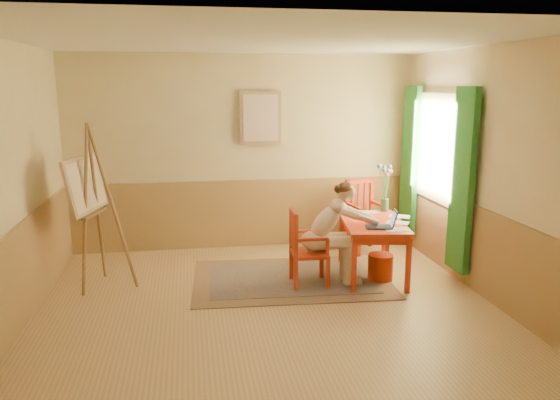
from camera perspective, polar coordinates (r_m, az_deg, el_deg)
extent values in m
cube|color=tan|center=(6.02, -1.49, -11.10)|extent=(5.00, 4.50, 0.02)
cube|color=white|center=(5.55, -1.66, 16.73)|extent=(5.00, 4.50, 0.02)
cube|color=#CEB47D|center=(7.84, -3.92, 5.04)|extent=(5.00, 0.02, 2.80)
cube|color=#CEB47D|center=(3.45, 3.76, -4.17)|extent=(5.00, 0.02, 2.80)
cube|color=#CEB47D|center=(5.82, -26.83, 1.28)|extent=(0.02, 4.50, 2.80)
cube|color=#CEB47D|center=(6.46, 21.07, 2.73)|extent=(0.02, 4.50, 2.80)
cube|color=#A9814C|center=(7.97, -3.81, -1.42)|extent=(5.00, 0.04, 1.00)
cube|color=#A9814C|center=(6.03, -25.74, -7.13)|extent=(0.04, 4.50, 1.00)
cube|color=#A9814C|center=(6.64, 20.26, -4.95)|extent=(0.04, 4.50, 1.00)
cube|color=white|center=(7.38, 16.57, 5.30)|extent=(0.02, 1.00, 1.30)
cube|color=#9C815C|center=(7.37, 16.43, 5.30)|extent=(0.03, 1.12, 1.42)
cube|color=#348338|center=(6.70, 18.79, 1.91)|extent=(0.08, 0.45, 2.20)
cube|color=#348338|center=(8.09, 13.58, 3.89)|extent=(0.08, 0.45, 2.20)
cube|color=#9C815C|center=(7.77, -2.08, 8.71)|extent=(0.60, 0.04, 0.76)
cube|color=beige|center=(7.74, -2.06, 8.70)|extent=(0.50, 0.02, 0.66)
cube|color=#8C7251|center=(6.73, 1.19, -8.37)|extent=(2.49, 1.74, 0.01)
cube|color=black|center=(6.73, 1.19, -8.31)|extent=(2.07, 1.31, 0.01)
cube|color=red|center=(6.72, 9.85, -2.39)|extent=(0.89, 1.29, 0.04)
cube|color=red|center=(6.74, 9.83, -2.97)|extent=(0.77, 1.18, 0.10)
cube|color=red|center=(6.25, 7.86, -6.90)|extent=(0.06, 0.06, 0.68)
cube|color=red|center=(6.37, 13.46, -6.73)|extent=(0.06, 0.06, 0.68)
cube|color=red|center=(7.29, 6.50, -4.07)|extent=(0.06, 0.06, 0.68)
cube|color=red|center=(7.40, 11.31, -3.99)|extent=(0.06, 0.06, 0.68)
cube|color=red|center=(6.44, 3.12, -5.68)|extent=(0.44, 0.43, 0.04)
cube|color=red|center=(6.31, 1.68, -8.06)|extent=(0.05, 0.05, 0.38)
cube|color=red|center=(6.38, 5.09, -7.88)|extent=(0.05, 0.05, 0.38)
cube|color=red|center=(6.64, 1.20, -6.99)|extent=(0.05, 0.05, 0.38)
cube|color=red|center=(6.71, 4.43, -6.84)|extent=(0.05, 0.05, 0.38)
cube|color=red|center=(6.16, 1.71, -3.83)|extent=(0.05, 0.05, 0.51)
cube|color=red|center=(6.50, 1.22, -2.96)|extent=(0.05, 0.05, 0.51)
cube|color=red|center=(6.27, 1.47, -1.38)|extent=(0.06, 0.41, 0.06)
cube|color=red|center=(6.24, 1.59, -3.73)|extent=(0.03, 0.04, 0.42)
cube|color=red|center=(6.33, 1.46, -3.50)|extent=(0.03, 0.04, 0.42)
cube|color=red|center=(6.42, 1.33, -3.28)|extent=(0.03, 0.04, 0.42)
cube|color=red|center=(6.20, 3.45, -4.21)|extent=(0.38, 0.05, 0.03)
cube|color=red|center=(6.27, 5.07, -5.04)|extent=(0.04, 0.04, 0.20)
cube|color=red|center=(6.54, 2.86, -3.33)|extent=(0.38, 0.05, 0.03)
cube|color=red|center=(6.61, 4.40, -4.12)|extent=(0.04, 0.04, 0.20)
cube|color=red|center=(7.79, 9.02, -2.32)|extent=(0.52, 0.54, 0.05)
cube|color=red|center=(7.95, 6.99, -3.70)|extent=(0.06, 0.06, 0.42)
cube|color=red|center=(7.58, 8.34, -4.51)|extent=(0.06, 0.06, 0.42)
cube|color=red|center=(8.12, 9.55, -3.43)|extent=(0.06, 0.06, 0.42)
cube|color=red|center=(7.77, 11.00, -4.21)|extent=(0.06, 0.06, 0.42)
cube|color=red|center=(7.82, 7.09, 0.09)|extent=(0.06, 0.06, 0.57)
cube|color=red|center=(8.00, 9.69, 0.28)|extent=(0.06, 0.06, 0.57)
cube|color=red|center=(7.86, 8.46, 1.99)|extent=(0.45, 0.12, 0.06)
cube|color=red|center=(7.86, 7.73, 0.03)|extent=(0.05, 0.04, 0.46)
cube|color=red|center=(7.91, 8.40, 0.08)|extent=(0.05, 0.04, 0.46)
cube|color=red|center=(7.95, 9.06, 0.13)|extent=(0.05, 0.04, 0.46)
cube|color=red|center=(7.64, 7.75, -0.63)|extent=(0.10, 0.42, 0.04)
cube|color=red|center=(7.50, 8.39, -1.80)|extent=(0.05, 0.05, 0.23)
cube|color=red|center=(7.83, 10.39, -0.43)|extent=(0.10, 0.42, 0.04)
cube|color=red|center=(7.68, 11.07, -1.56)|extent=(0.05, 0.05, 0.23)
ellipsoid|color=beige|center=(6.41, 3.50, -4.32)|extent=(0.30, 0.36, 0.22)
cylinder|color=beige|center=(6.37, 5.49, -4.55)|extent=(0.44, 0.17, 0.16)
cylinder|color=beige|center=(6.54, 5.15, -4.11)|extent=(0.44, 0.17, 0.16)
cylinder|color=beige|center=(6.50, 7.25, -6.67)|extent=(0.12, 0.12, 0.50)
cylinder|color=beige|center=(6.66, 6.87, -6.18)|extent=(0.12, 0.12, 0.50)
cube|color=beige|center=(6.60, 7.73, -8.65)|extent=(0.21, 0.10, 0.07)
cube|color=beige|center=(6.76, 7.34, -8.13)|extent=(0.21, 0.10, 0.07)
ellipsoid|color=beige|center=(6.38, 4.83, -2.37)|extent=(0.49, 0.31, 0.52)
ellipsoid|color=beige|center=(6.37, 6.16, -0.67)|extent=(0.21, 0.30, 0.18)
sphere|color=beige|center=(6.36, 7.10, 0.77)|extent=(0.21, 0.21, 0.20)
ellipsoid|color=#532D15|center=(6.34, 6.93, 1.27)|extent=(0.19, 0.20, 0.14)
sphere|color=#532D15|center=(6.33, 6.25, 1.17)|extent=(0.11, 0.11, 0.10)
cylinder|color=beige|center=(6.26, 7.29, -1.42)|extent=(0.23, 0.12, 0.15)
cylinder|color=beige|center=(6.36, 9.16, -2.03)|extent=(0.30, 0.13, 0.17)
sphere|color=beige|center=(6.29, 8.13, -1.70)|extent=(0.09, 0.09, 0.09)
sphere|color=beige|center=(6.44, 10.17, -2.35)|extent=(0.08, 0.08, 0.07)
cylinder|color=beige|center=(6.54, 6.65, -0.83)|extent=(0.22, 0.10, 0.15)
cylinder|color=beige|center=(6.59, 8.55, -1.50)|extent=(0.30, 0.15, 0.17)
sphere|color=beige|center=(6.58, 7.42, -1.06)|extent=(0.09, 0.09, 0.09)
sphere|color=beige|center=(6.61, 9.68, -1.94)|extent=(0.08, 0.08, 0.07)
cube|color=#1E2338|center=(6.42, 10.44, -2.84)|extent=(0.33, 0.26, 0.02)
cube|color=#2D3342|center=(6.42, 10.44, -2.81)|extent=(0.28, 0.21, 0.00)
cube|color=#1E2338|center=(6.42, 11.99, -1.93)|extent=(0.10, 0.22, 0.20)
cube|color=#99BFF2|center=(6.42, 11.89, -1.96)|extent=(0.08, 0.18, 0.16)
cube|color=white|center=(6.37, 12.21, -3.08)|extent=(0.28, 0.21, 0.00)
cube|color=white|center=(7.01, 12.54, -1.70)|extent=(0.32, 0.28, 0.00)
cube|color=white|center=(7.17, 9.45, -1.27)|extent=(0.27, 0.20, 0.00)
cube|color=white|center=(6.69, 12.38, -2.36)|extent=(0.32, 0.30, 0.00)
cylinder|color=#3F724C|center=(7.26, 11.06, -0.50)|extent=(0.11, 0.11, 0.17)
cylinder|color=#3F7233|center=(7.26, 10.81, 1.76)|extent=(0.06, 0.14, 0.44)
sphere|color=#728CD8|center=(7.27, 10.54, 3.55)|extent=(0.07, 0.07, 0.07)
cylinder|color=#3F7233|center=(7.16, 11.04, 1.70)|extent=(0.07, 0.09, 0.46)
sphere|color=pink|center=(7.07, 11.00, 3.47)|extent=(0.05, 0.05, 0.05)
cylinder|color=#3F7233|center=(7.24, 11.17, 1.31)|extent=(0.04, 0.05, 0.34)
sphere|color=pink|center=(7.23, 11.27, 2.67)|extent=(0.06, 0.06, 0.05)
cylinder|color=#3F7233|center=(7.14, 11.03, 1.54)|extent=(0.09, 0.13, 0.43)
sphere|color=#728CD8|center=(7.04, 10.98, 3.16)|extent=(0.07, 0.07, 0.06)
cylinder|color=#3F7233|center=(7.26, 11.38, 1.50)|extent=(0.10, 0.08, 0.38)
sphere|color=pink|center=(7.28, 11.68, 3.03)|extent=(0.06, 0.06, 0.06)
cylinder|color=#3F7233|center=(7.24, 11.27, 1.50)|extent=(0.06, 0.05, 0.39)
sphere|color=pink|center=(7.23, 11.46, 3.05)|extent=(0.06, 0.06, 0.05)
cylinder|color=#3F7233|center=(7.26, 11.33, 1.74)|extent=(0.09, 0.10, 0.44)
sphere|color=#728CD8|center=(7.28, 11.58, 3.50)|extent=(0.06, 0.06, 0.05)
cylinder|color=red|center=(6.78, 10.61, -7.03)|extent=(0.32, 0.32, 0.33)
cylinder|color=olive|center=(6.50, -19.98, -0.98)|extent=(0.18, 0.34, 1.95)
cylinder|color=olive|center=(6.78, -18.88, -0.38)|extent=(0.07, 0.36, 1.95)
cylinder|color=olive|center=(6.53, -17.32, -0.73)|extent=(0.50, 0.16, 1.95)
cylinder|color=olive|center=(6.66, -19.58, -1.33)|extent=(0.17, 0.54, 0.03)
cube|color=olive|center=(6.64, -19.08, -1.35)|extent=(0.21, 0.59, 0.03)
cube|color=#9C815C|center=(6.61, -19.99, 1.56)|extent=(0.36, 0.87, 0.65)
cube|color=beige|center=(6.60, -19.82, 1.56)|extent=(0.30, 0.78, 0.56)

